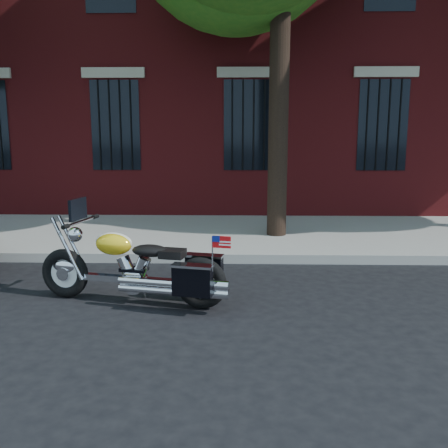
{
  "coord_description": "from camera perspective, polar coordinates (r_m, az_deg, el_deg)",
  "views": [
    {
      "loc": [
        -0.25,
        -6.36,
        2.06
      ],
      "look_at": [
        -0.44,
        0.8,
        0.73
      ],
      "focal_mm": 40.0,
      "sensor_mm": 36.0,
      "label": 1
    }
  ],
  "objects": [
    {
      "name": "ground",
      "position": [
        6.69,
        3.59,
        -7.48
      ],
      "size": [
        120.0,
        120.0,
        0.0
      ],
      "primitive_type": "plane",
      "color": "black",
      "rests_on": "ground"
    },
    {
      "name": "curb",
      "position": [
        7.99,
        3.24,
        -3.91
      ],
      "size": [
        40.0,
        0.16,
        0.15
      ],
      "primitive_type": "cube",
      "color": "gray",
      "rests_on": "ground"
    },
    {
      "name": "sidewalk",
      "position": [
        9.82,
        2.91,
        -1.18
      ],
      "size": [
        40.0,
        3.6,
        0.15
      ],
      "primitive_type": "cube",
      "color": "gray",
      "rests_on": "ground"
    },
    {
      "name": "building",
      "position": [
        16.88,
        2.5,
        23.98
      ],
      "size": [
        26.0,
        10.08,
        12.0
      ],
      "color": "maroon",
      "rests_on": "ground"
    },
    {
      "name": "motorcycle",
      "position": [
        6.1,
        -9.57,
        -5.2
      ],
      "size": [
        2.41,
        1.04,
        1.26
      ],
      "rotation": [
        0.0,
        0.0,
        -0.21
      ],
      "color": "black",
      "rests_on": "ground"
    }
  ]
}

